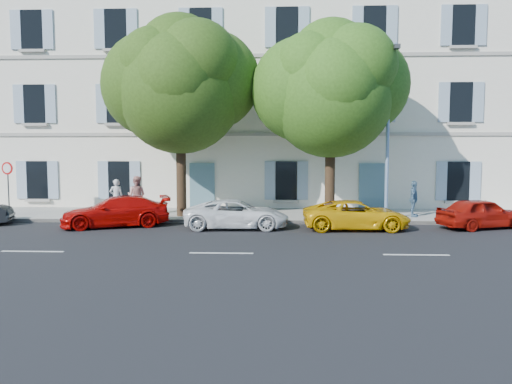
{
  "coord_description": "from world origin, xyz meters",
  "views": [
    {
      "loc": [
        1.74,
        -19.24,
        3.24
      ],
      "look_at": [
        0.83,
        2.0,
        1.4
      ],
      "focal_mm": 35.0,
      "sensor_mm": 36.0,
      "label": 1
    }
  ],
  "objects_px": {
    "tree_left": "(180,91)",
    "street_lamp": "(389,124)",
    "car_red_coupe": "(116,211)",
    "road_sign": "(8,177)",
    "car_yellow_supercar": "(356,215)",
    "pedestrian_c": "(414,199)",
    "tree_right": "(331,96)",
    "pedestrian_a": "(116,197)",
    "car_white_coupe": "(237,214)",
    "pedestrian_b": "(137,196)",
    "car_red_hatchback": "(481,213)"
  },
  "relations": [
    {
      "from": "street_lamp",
      "to": "pedestrian_a",
      "type": "xyz_separation_m",
      "value": [
        -12.27,
        1.19,
        -3.31
      ]
    },
    {
      "from": "car_red_coupe",
      "to": "street_lamp",
      "type": "distance_m",
      "value": 12.13
    },
    {
      "from": "car_red_coupe",
      "to": "pedestrian_a",
      "type": "relative_size",
      "value": 2.61
    },
    {
      "from": "tree_left",
      "to": "car_white_coupe",
      "type": "bearing_deg",
      "value": -43.64
    },
    {
      "from": "tree_right",
      "to": "pedestrian_a",
      "type": "bearing_deg",
      "value": 177.03
    },
    {
      "from": "car_white_coupe",
      "to": "car_yellow_supercar",
      "type": "height_order",
      "value": "car_yellow_supercar"
    },
    {
      "from": "tree_right",
      "to": "pedestrian_a",
      "type": "relative_size",
      "value": 5.01
    },
    {
      "from": "tree_left",
      "to": "street_lamp",
      "type": "bearing_deg",
      "value": -6.65
    },
    {
      "from": "pedestrian_a",
      "to": "pedestrian_c",
      "type": "bearing_deg",
      "value": 158.56
    },
    {
      "from": "car_white_coupe",
      "to": "road_sign",
      "type": "bearing_deg",
      "value": 76.76
    },
    {
      "from": "pedestrian_b",
      "to": "pedestrian_c",
      "type": "height_order",
      "value": "pedestrian_b"
    },
    {
      "from": "car_white_coupe",
      "to": "car_yellow_supercar",
      "type": "xyz_separation_m",
      "value": [
        4.84,
        -0.07,
        0.0
      ]
    },
    {
      "from": "car_yellow_supercar",
      "to": "car_red_coupe",
      "type": "bearing_deg",
      "value": 86.86
    },
    {
      "from": "car_red_hatchback",
      "to": "street_lamp",
      "type": "height_order",
      "value": "street_lamp"
    },
    {
      "from": "car_yellow_supercar",
      "to": "street_lamp",
      "type": "distance_m",
      "value": 4.36
    },
    {
      "from": "car_red_coupe",
      "to": "tree_right",
      "type": "bearing_deg",
      "value": 82.63
    },
    {
      "from": "tree_right",
      "to": "pedestrian_c",
      "type": "height_order",
      "value": "tree_right"
    },
    {
      "from": "street_lamp",
      "to": "car_red_hatchback",
      "type": "bearing_deg",
      "value": -17.74
    },
    {
      "from": "car_yellow_supercar",
      "to": "car_white_coupe",
      "type": "bearing_deg",
      "value": 87.84
    },
    {
      "from": "car_white_coupe",
      "to": "pedestrian_c",
      "type": "distance_m",
      "value": 8.36
    },
    {
      "from": "pedestrian_a",
      "to": "pedestrian_b",
      "type": "relative_size",
      "value": 0.92
    },
    {
      "from": "car_yellow_supercar",
      "to": "tree_left",
      "type": "xyz_separation_m",
      "value": [
        -7.6,
        2.71,
        5.27
      ]
    },
    {
      "from": "car_red_coupe",
      "to": "car_red_hatchback",
      "type": "bearing_deg",
      "value": 70.88
    },
    {
      "from": "road_sign",
      "to": "pedestrian_a",
      "type": "bearing_deg",
      "value": 7.97
    },
    {
      "from": "car_yellow_supercar",
      "to": "pedestrian_c",
      "type": "distance_m",
      "value": 4.17
    },
    {
      "from": "car_yellow_supercar",
      "to": "pedestrian_a",
      "type": "xyz_separation_m",
      "value": [
        -10.7,
        2.83,
        0.4
      ]
    },
    {
      "from": "tree_right",
      "to": "pedestrian_b",
      "type": "height_order",
      "value": "tree_right"
    },
    {
      "from": "car_red_hatchback",
      "to": "pedestrian_c",
      "type": "distance_m",
      "value": 3.16
    },
    {
      "from": "car_red_hatchback",
      "to": "road_sign",
      "type": "xyz_separation_m",
      "value": [
        -20.63,
        1.66,
        1.33
      ]
    },
    {
      "from": "tree_right",
      "to": "street_lamp",
      "type": "xyz_separation_m",
      "value": [
        2.4,
        -0.68,
        -1.26
      ]
    },
    {
      "from": "car_white_coupe",
      "to": "tree_right",
      "type": "relative_size",
      "value": 0.5
    },
    {
      "from": "car_white_coupe",
      "to": "tree_left",
      "type": "bearing_deg",
      "value": 44.23
    },
    {
      "from": "tree_left",
      "to": "pedestrian_a",
      "type": "height_order",
      "value": "tree_left"
    },
    {
      "from": "car_red_coupe",
      "to": "tree_right",
      "type": "relative_size",
      "value": 0.52
    },
    {
      "from": "car_red_coupe",
      "to": "street_lamp",
      "type": "height_order",
      "value": "street_lamp"
    },
    {
      "from": "tree_right",
      "to": "pedestrian_a",
      "type": "distance_m",
      "value": 10.89
    },
    {
      "from": "tree_left",
      "to": "street_lamp",
      "type": "height_order",
      "value": "tree_left"
    },
    {
      "from": "street_lamp",
      "to": "pedestrian_a",
      "type": "relative_size",
      "value": 4.35
    },
    {
      "from": "car_white_coupe",
      "to": "street_lamp",
      "type": "relative_size",
      "value": 0.58
    },
    {
      "from": "pedestrian_c",
      "to": "tree_right",
      "type": "bearing_deg",
      "value": 117.41
    },
    {
      "from": "car_red_coupe",
      "to": "road_sign",
      "type": "bearing_deg",
      "value": -128.15
    },
    {
      "from": "pedestrian_a",
      "to": "pedestrian_b",
      "type": "height_order",
      "value": "pedestrian_b"
    },
    {
      "from": "car_red_hatchback",
      "to": "road_sign",
      "type": "relative_size",
      "value": 1.47
    },
    {
      "from": "car_white_coupe",
      "to": "pedestrian_a",
      "type": "distance_m",
      "value": 6.49
    },
    {
      "from": "car_white_coupe",
      "to": "road_sign",
      "type": "relative_size",
      "value": 1.7
    },
    {
      "from": "pedestrian_a",
      "to": "pedestrian_c",
      "type": "distance_m",
      "value": 13.74
    },
    {
      "from": "tree_left",
      "to": "tree_right",
      "type": "xyz_separation_m",
      "value": [
        6.77,
        -0.39,
        -0.29
      ]
    },
    {
      "from": "road_sign",
      "to": "street_lamp",
      "type": "xyz_separation_m",
      "value": [
        17.06,
        -0.52,
        2.36
      ]
    },
    {
      "from": "tree_left",
      "to": "street_lamp",
      "type": "relative_size",
      "value": 1.21
    },
    {
      "from": "tree_right",
      "to": "pedestrian_b",
      "type": "distance_m",
      "value": 10.0
    }
  ]
}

